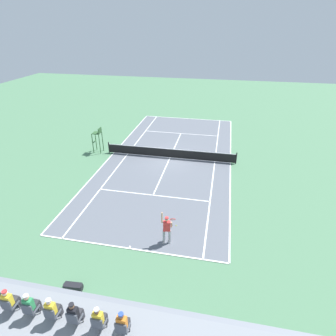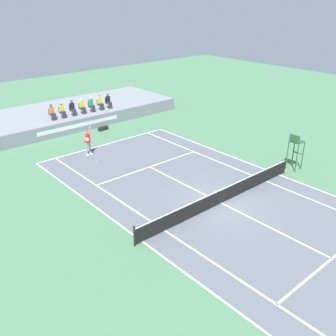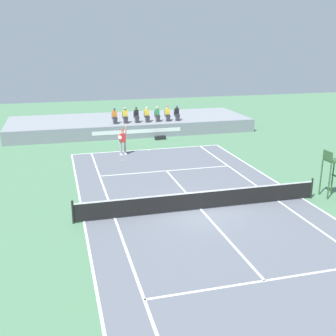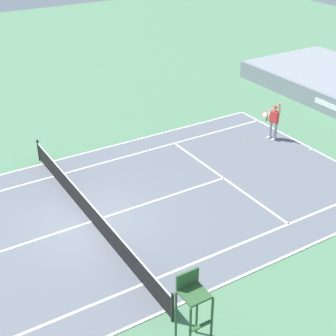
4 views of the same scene
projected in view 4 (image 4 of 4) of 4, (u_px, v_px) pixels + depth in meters
The scene contains 6 objects.
ground_plane at pixel (91, 222), 19.31m from camera, with size 80.00×80.00×0.00m, color #4C7A56.
court at pixel (91, 222), 19.30m from camera, with size 11.08×23.88×0.03m.
net at pixel (90, 211), 19.05m from camera, with size 11.98×0.10×1.07m.
tennis_player at pixel (274, 121), 25.31m from camera, with size 0.75×0.73×2.08m.
tennis_ball at pixel (245, 143), 25.27m from camera, with size 0.07×0.07×0.07m, color #D1E533.
umpire_chair at pixel (193, 303), 13.37m from camera, with size 0.77×0.77×2.44m.
Camera 4 is at (15.07, -5.75, 11.22)m, focal length 53.47 mm.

